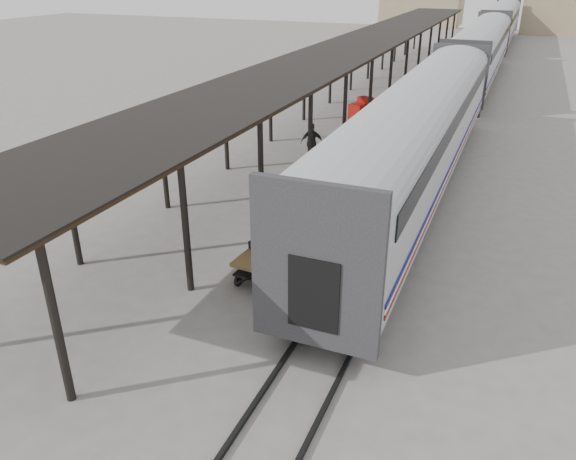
# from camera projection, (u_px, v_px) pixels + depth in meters

# --- Properties ---
(ground) EXTENTS (160.00, 160.00, 0.00)m
(ground) POSITION_uv_depth(u_px,v_px,m) (261.00, 267.00, 17.76)
(ground) COLOR slate
(ground) RESTS_ON ground
(train) EXTENTS (3.45, 76.01, 4.01)m
(train) POSITION_uv_depth(u_px,v_px,m) (480.00, 50.00, 43.74)
(train) COLOR silver
(train) RESTS_ON ground
(canopy) EXTENTS (4.90, 64.30, 4.15)m
(canopy) POSITION_uv_depth(u_px,v_px,m) (366.00, 42.00, 37.27)
(canopy) COLOR #422B19
(canopy) RESTS_ON ground
(rails) EXTENTS (1.54, 150.00, 0.12)m
(rails) POSITION_uv_depth(u_px,v_px,m) (476.00, 83.00, 45.03)
(rails) COLOR black
(rails) RESTS_ON ground
(building_left) EXTENTS (12.00, 8.00, 6.00)m
(building_left) POSITION_uv_depth(u_px,v_px,m) (422.00, 5.00, 88.43)
(building_left) COLOR tan
(building_left) RESTS_ON ground
(baggage_cart) EXTENTS (1.46, 2.50, 0.86)m
(baggage_cart) POSITION_uv_depth(u_px,v_px,m) (269.00, 257.00, 17.01)
(baggage_cart) COLOR brown
(baggage_cart) RESTS_ON ground
(suitcase_stack) EXTENTS (1.33, 1.11, 0.58)m
(suitcase_stack) POSITION_uv_depth(u_px,v_px,m) (271.00, 240.00, 17.14)
(suitcase_stack) COLOR #39393C
(suitcase_stack) RESTS_ON baggage_cart
(luggage_tug) EXTENTS (1.37, 1.70, 1.30)m
(luggage_tug) POSITION_uv_depth(u_px,v_px,m) (361.00, 109.00, 34.62)
(luggage_tug) COLOR #9B140E
(luggage_tug) RESTS_ON ground
(porter) EXTENTS (0.54, 0.66, 1.55)m
(porter) POSITION_uv_depth(u_px,v_px,m) (267.00, 238.00, 15.96)
(porter) COLOR navy
(porter) RESTS_ON baggage_cart
(pedestrian) EXTENTS (1.18, 0.76, 1.86)m
(pedestrian) POSITION_uv_depth(u_px,v_px,m) (312.00, 142.00, 27.02)
(pedestrian) COLOR black
(pedestrian) RESTS_ON ground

